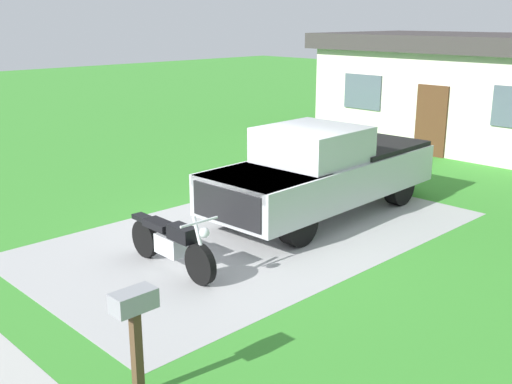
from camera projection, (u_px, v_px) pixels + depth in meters
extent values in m
plane|color=#3A8C2F|center=(257.00, 234.00, 11.72)|extent=(80.00, 80.00, 0.00)
cube|color=#A6A6A6|center=(257.00, 234.00, 11.72)|extent=(5.00, 8.70, 0.01)
cylinder|color=black|center=(200.00, 264.00, 9.45)|extent=(0.66, 0.14, 0.66)
cylinder|color=black|center=(145.00, 239.00, 10.54)|extent=(0.66, 0.14, 0.66)
cube|color=silver|center=(170.00, 245.00, 9.99)|extent=(0.57, 0.27, 0.32)
cube|color=black|center=(182.00, 233.00, 9.66)|extent=(0.53, 0.27, 0.24)
cube|color=black|center=(159.00, 225.00, 10.12)|extent=(0.61, 0.29, 0.12)
cube|color=black|center=(144.00, 218.00, 10.44)|extent=(0.48, 0.21, 0.08)
cylinder|color=silver|center=(200.00, 242.00, 9.35)|extent=(0.33, 0.07, 0.77)
cylinder|color=silver|center=(199.00, 222.00, 9.26)|extent=(0.06, 0.70, 0.04)
sphere|color=silver|center=(204.00, 233.00, 9.21)|extent=(0.16, 0.16, 0.16)
cylinder|color=black|center=(298.00, 223.00, 11.04)|extent=(0.33, 0.85, 0.84)
cylinder|color=black|center=(235.00, 205.00, 12.13)|extent=(0.33, 0.85, 0.84)
cylinder|color=black|center=(399.00, 186.00, 13.48)|extent=(0.33, 0.85, 0.84)
cylinder|color=black|center=(339.00, 173.00, 14.57)|extent=(0.33, 0.85, 0.84)
cube|color=#B7BABF|center=(323.00, 177.00, 12.74)|extent=(2.22, 5.67, 0.80)
cube|color=#B7BABF|center=(263.00, 180.00, 11.36)|extent=(1.97, 1.97, 0.20)
cube|color=#B7BABF|center=(312.00, 145.00, 12.25)|extent=(1.87, 1.97, 0.70)
cube|color=#3F4C56|center=(286.00, 156.00, 11.72)|extent=(1.70, 0.23, 0.60)
cube|color=black|center=(366.00, 154.00, 13.75)|extent=(1.99, 2.47, 0.50)
cube|color=black|center=(227.00, 206.00, 10.80)|extent=(1.70, 0.17, 0.64)
cube|color=#4C3823|center=(137.00, 351.00, 6.57)|extent=(0.10, 0.10, 1.10)
cube|color=gray|center=(134.00, 301.00, 6.40)|extent=(0.26, 0.48, 0.22)
cube|color=beige|center=(473.00, 98.00, 19.67)|extent=(9.00, 5.00, 3.00)
cube|color=#383333|center=(479.00, 42.00, 19.18)|extent=(9.60, 5.60, 0.50)
cube|color=#4C2D19|center=(431.00, 121.00, 18.09)|extent=(1.00, 0.08, 2.10)
cube|color=#4C5966|center=(363.00, 92.00, 19.65)|extent=(1.40, 0.06, 1.10)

